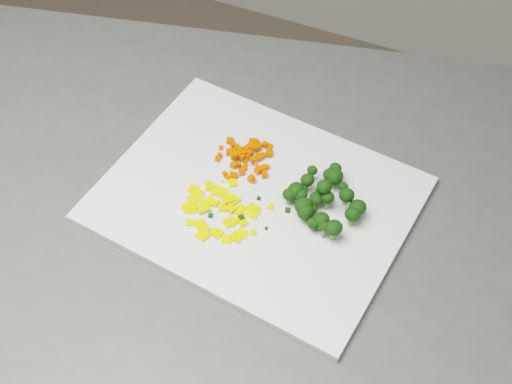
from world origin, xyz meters
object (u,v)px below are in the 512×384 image
at_px(cutting_board, 256,199).
at_px(broccoli_pile, 330,197).
at_px(carrot_pile, 246,154).
at_px(counter_block, 241,353).
at_px(pepper_pile, 219,207).

relative_size(cutting_board, broccoli_pile, 3.75).
bearing_deg(carrot_pile, cutting_board, -54.48).
bearing_deg(broccoli_pile, counter_block, -161.17).
relative_size(counter_block, cutting_board, 2.57).
bearing_deg(broccoli_pile, pepper_pile, -155.49).
bearing_deg(counter_block, broccoli_pile, 18.83).
xyz_separation_m(carrot_pile, broccoli_pile, (0.14, -0.03, 0.01)).
xyz_separation_m(counter_block, carrot_pile, (-0.02, 0.08, 0.47)).
bearing_deg(cutting_board, carrot_pile, 125.52).
distance_m(pepper_pile, broccoli_pile, 0.15).
height_order(carrot_pile, pepper_pile, carrot_pile).
distance_m(counter_block, cutting_board, 0.46).
bearing_deg(carrot_pile, counter_block, -76.38).
xyz_separation_m(cutting_board, carrot_pile, (-0.04, 0.06, 0.02)).
bearing_deg(broccoli_pile, cutting_board, -168.32).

